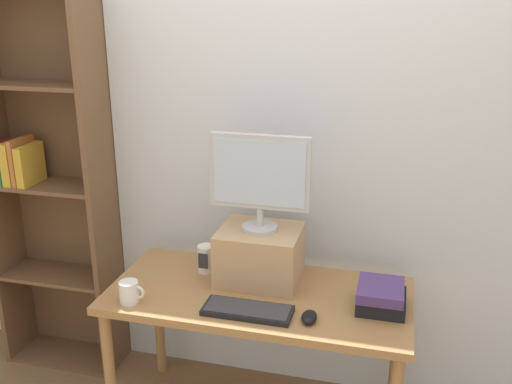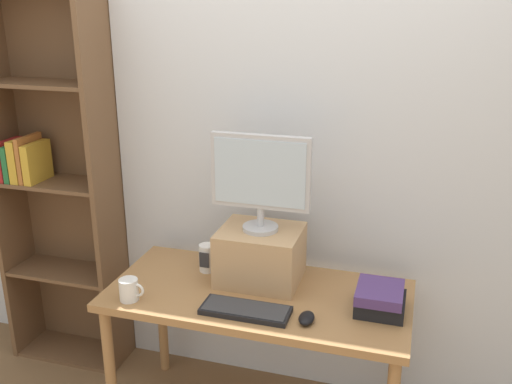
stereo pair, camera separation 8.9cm
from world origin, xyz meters
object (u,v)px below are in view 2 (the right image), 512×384
at_px(riser_box, 260,255).
at_px(coffee_mug, 129,290).
at_px(book_stack, 380,299).
at_px(desk, 258,308).
at_px(computer_mouse, 307,318).
at_px(bookshelf_unit, 55,180).
at_px(desk_speaker, 207,258).
at_px(keyboard, 247,310).
at_px(computer_monitor, 260,177).

bearing_deg(riser_box, coffee_mug, -144.96).
bearing_deg(book_stack, desk, 179.18).
bearing_deg(book_stack, computer_mouse, -147.54).
bearing_deg(computer_mouse, desk, 144.74).
height_order(bookshelf_unit, computer_mouse, bookshelf_unit).
distance_m(computer_mouse, coffee_mug, 0.78).
bearing_deg(desk_speaker, computer_mouse, -29.71).
bearing_deg(coffee_mug, desk, 23.82).
bearing_deg(desk, keyboard, -88.63).
bearing_deg(computer_mouse, bookshelf_unit, 162.37).
relative_size(bookshelf_unit, riser_box, 5.61).
bearing_deg(keyboard, desk, 91.37).
xyz_separation_m(riser_box, computer_monitor, (-0.00, -0.00, 0.38)).
bearing_deg(book_stack, coffee_mug, -168.17).
height_order(keyboard, book_stack, book_stack).
bearing_deg(coffee_mug, riser_box, 35.04).
xyz_separation_m(riser_box, coffee_mug, (-0.49, -0.35, -0.08)).
bearing_deg(book_stack, keyboard, -161.45).
distance_m(computer_mouse, desk_speaker, 0.64).
height_order(desk, riser_box, riser_box).
height_order(computer_monitor, coffee_mug, computer_monitor).
bearing_deg(computer_monitor, riser_box, 90.00).
distance_m(computer_mouse, book_stack, 0.33).
distance_m(computer_monitor, computer_mouse, 0.64).
relative_size(desk, desk_speaker, 10.06).
xyz_separation_m(computer_monitor, book_stack, (0.56, -0.12, -0.45)).
height_order(computer_monitor, desk_speaker, computer_monitor).
relative_size(desk, riser_box, 3.65).
relative_size(riser_box, book_stack, 1.67).
relative_size(desk, book_stack, 6.10).
height_order(bookshelf_unit, desk_speaker, bookshelf_unit).
bearing_deg(bookshelf_unit, desk_speaker, -9.40).
distance_m(riser_box, coffee_mug, 0.61).
xyz_separation_m(computer_mouse, coffee_mug, (-0.78, -0.04, 0.03)).
xyz_separation_m(desk, bookshelf_unit, (-1.22, 0.29, 0.41)).
xyz_separation_m(keyboard, desk_speaker, (-0.30, 0.32, 0.06)).
relative_size(keyboard, coffee_mug, 3.28).
bearing_deg(desk, riser_box, 101.75).
bearing_deg(desk_speaker, keyboard, -46.82).
height_order(computer_monitor, keyboard, computer_monitor).
xyz_separation_m(desk, keyboard, (0.00, -0.19, 0.10)).
relative_size(riser_box, coffee_mug, 3.22).
bearing_deg(desk, desk_speaker, 155.74).
bearing_deg(computer_monitor, desk, -78.10).
distance_m(bookshelf_unit, desk_speaker, 0.97).
height_order(keyboard, desk_speaker, desk_speaker).
distance_m(keyboard, coffee_mug, 0.53).
distance_m(bookshelf_unit, computer_monitor, 1.22).
height_order(keyboard, coffee_mug, coffee_mug).
xyz_separation_m(keyboard, computer_mouse, (0.26, 0.00, 0.01)).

